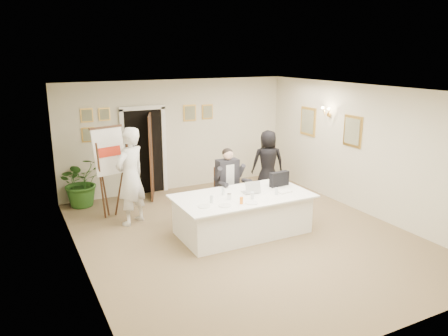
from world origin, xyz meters
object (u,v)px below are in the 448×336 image
at_px(conference_table, 242,214).
at_px(oj_glass, 241,201).
at_px(flip_chart, 108,177).
at_px(standing_woman, 268,162).
at_px(seated_man, 228,182).
at_px(laptop, 250,186).
at_px(laptop_bag, 279,179).
at_px(paper_stack, 284,192).
at_px(steel_jug, 229,197).
at_px(potted_palm, 82,181).
at_px(standing_man, 131,177).

distance_m(conference_table, oj_glass, 0.67).
xyz_separation_m(flip_chart, standing_woman, (3.89, -0.13, -0.09)).
xyz_separation_m(seated_man, laptop, (0.00, -0.92, 0.16)).
xyz_separation_m(seated_man, laptop_bag, (0.75, -0.81, 0.18)).
relative_size(paper_stack, steel_jug, 2.53).
relative_size(standing_woman, potted_palm, 1.38).
bearing_deg(laptop_bag, flip_chart, 145.09).
xyz_separation_m(laptop_bag, oj_glass, (-1.23, -0.61, -0.09)).
height_order(paper_stack, steel_jug, steel_jug).
bearing_deg(seated_man, potted_palm, 139.76).
bearing_deg(standing_man, paper_stack, 115.04).
bearing_deg(laptop_bag, potted_palm, 135.84).
distance_m(flip_chart, standing_man, 0.64).
bearing_deg(potted_palm, laptop, -47.52).
bearing_deg(flip_chart, steel_jug, -49.70).
relative_size(conference_table, laptop_bag, 6.13).
xyz_separation_m(conference_table, oj_glass, (-0.27, -0.42, 0.45)).
height_order(paper_stack, oj_glass, oj_glass).
height_order(laptop, oj_glass, laptop).
bearing_deg(oj_glass, seated_man, 71.38).
distance_m(standing_man, standing_woman, 3.58).
relative_size(standing_man, steel_jug, 18.39).
bearing_deg(standing_woman, laptop, 69.55).
xyz_separation_m(potted_palm, oj_glass, (2.25, -3.48, 0.25)).
xyz_separation_m(seated_man, paper_stack, (0.60, -1.21, 0.04)).
height_order(standing_woman, paper_stack, standing_woman).
distance_m(conference_table, laptop, 0.57).
relative_size(flip_chart, laptop, 5.79).
xyz_separation_m(conference_table, flip_chart, (-2.13, 1.99, 0.51)).
bearing_deg(steel_jug, oj_glass, -75.63).
height_order(standing_man, potted_palm, standing_man).
xyz_separation_m(conference_table, laptop, (0.21, 0.08, 0.52)).
bearing_deg(standing_man, laptop_bag, 122.81).
distance_m(conference_table, paper_stack, 0.93).
relative_size(standing_woman, laptop_bag, 3.75).
distance_m(standing_woman, potted_palm, 4.45).
bearing_deg(potted_palm, conference_table, -50.58).
distance_m(seated_man, laptop_bag, 1.12).
bearing_deg(steel_jug, seated_man, 62.96).
relative_size(laptop_bag, steel_jug, 3.92).
bearing_deg(laptop, paper_stack, -18.22).
xyz_separation_m(flip_chart, steel_jug, (1.78, -2.09, -0.07)).
height_order(potted_palm, paper_stack, potted_palm).
bearing_deg(standing_man, steel_jug, 100.31).
distance_m(standing_man, paper_stack, 3.10).
bearing_deg(standing_man, laptop, 113.08).
bearing_deg(potted_palm, steel_jug, -55.60).
bearing_deg(paper_stack, laptop, 154.58).
relative_size(standing_woman, laptop, 4.79).
xyz_separation_m(standing_man, laptop_bag, (2.76, -1.27, -0.09)).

